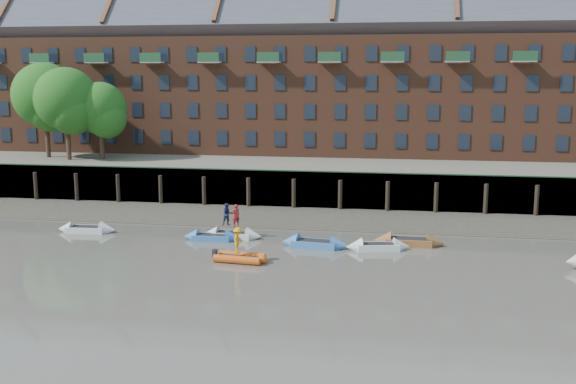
% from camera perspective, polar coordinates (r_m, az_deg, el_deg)
% --- Properties ---
extents(ground, '(220.00, 220.00, 0.00)m').
position_cam_1_polar(ground, '(37.07, -1.68, -8.13)').
color(ground, '#58544D').
rests_on(ground, ground).
extents(foreshore, '(110.00, 8.00, 0.50)m').
position_cam_1_polar(foreshore, '(54.24, 1.96, -2.26)').
color(foreshore, '#3D382F').
rests_on(foreshore, ground).
extents(mud_band, '(110.00, 1.60, 0.10)m').
position_cam_1_polar(mud_band, '(50.95, 1.47, -3.07)').
color(mud_band, '#4C4336').
rests_on(mud_band, ground).
extents(river_wall, '(110.00, 1.23, 3.30)m').
position_cam_1_polar(river_wall, '(58.20, 2.53, 0.18)').
color(river_wall, '#2D2A26').
rests_on(river_wall, ground).
extents(bank_terrace, '(110.00, 28.00, 3.20)m').
position_cam_1_polar(bank_terrace, '(71.58, 3.84, 2.03)').
color(bank_terrace, '#5E594D').
rests_on(bank_terrace, ground).
extents(apartment_terrace, '(80.60, 15.56, 20.98)m').
position_cam_1_polar(apartment_terrace, '(71.88, 4.02, 11.04)').
color(apartment_terrace, brown).
rests_on(apartment_terrace, bank_terrace).
extents(tree_cluster, '(11.76, 7.74, 9.40)m').
position_cam_1_polar(tree_cluster, '(69.92, -18.41, 7.45)').
color(tree_cluster, '#3A281C').
rests_on(tree_cluster, bank_terrace).
extents(rowboat_0, '(4.42, 1.53, 1.26)m').
position_cam_1_polar(rowboat_0, '(51.73, -16.68, -3.04)').
color(rowboat_0, silver).
rests_on(rowboat_0, ground).
extents(rowboat_2, '(4.12, 1.38, 1.18)m').
position_cam_1_polar(rowboat_2, '(47.56, -6.45, -3.83)').
color(rowboat_2, '#3B6FB0').
rests_on(rowboat_2, ground).
extents(rowboat_3, '(4.33, 1.45, 1.24)m').
position_cam_1_polar(rowboat_3, '(48.04, -4.74, -3.64)').
color(rowboat_3, silver).
rests_on(rowboat_3, ground).
extents(rowboat_4, '(4.75, 1.89, 1.34)m').
position_cam_1_polar(rowboat_4, '(45.41, 2.28, -4.40)').
color(rowboat_4, '#3B6FB0').
rests_on(rowboat_4, ground).
extents(rowboat_5, '(4.42, 2.04, 1.24)m').
position_cam_1_polar(rowboat_5, '(45.11, 7.62, -4.61)').
color(rowboat_5, silver).
rests_on(rowboat_5, ground).
extents(rowboat_6, '(4.82, 1.46, 1.39)m').
position_cam_1_polar(rowboat_6, '(46.60, 10.18, -4.17)').
color(rowboat_6, brown).
rests_on(rowboat_6, ground).
extents(rib_tender, '(3.34, 1.87, 0.57)m').
position_cam_1_polar(rib_tender, '(42.09, -3.93, -5.57)').
color(rib_tender, '#C84E14').
rests_on(rib_tender, ground).
extents(person_rower_a, '(0.70, 0.66, 1.60)m').
position_cam_1_polar(person_rower_a, '(47.72, -4.44, -1.99)').
color(person_rower_a, maroon).
rests_on(person_rower_a, rowboat_3).
extents(person_rower_b, '(0.99, 0.93, 1.62)m').
position_cam_1_polar(person_rower_b, '(48.05, -5.15, -1.90)').
color(person_rower_b, '#19233F').
rests_on(person_rower_b, rowboat_3).
extents(person_rib_crew, '(0.66, 1.08, 1.63)m').
position_cam_1_polar(person_rib_crew, '(41.89, -4.25, -4.10)').
color(person_rib_crew, orange).
rests_on(person_rib_crew, rib_tender).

